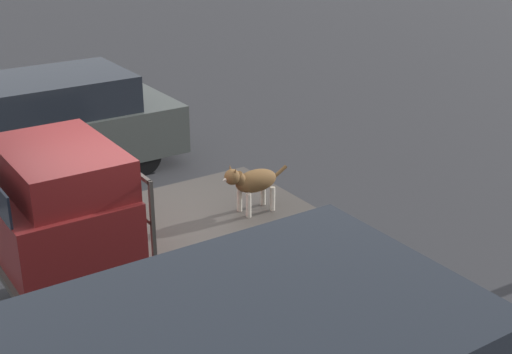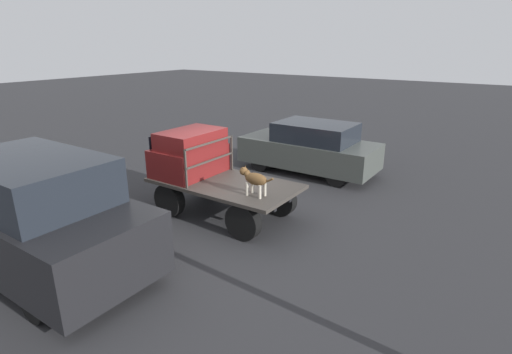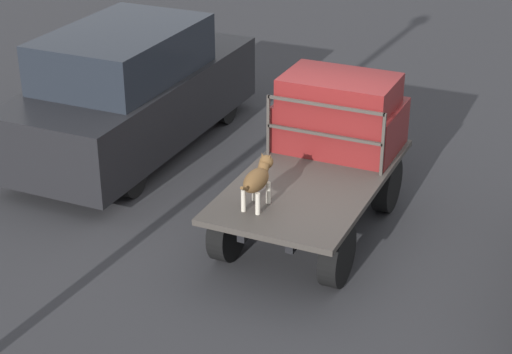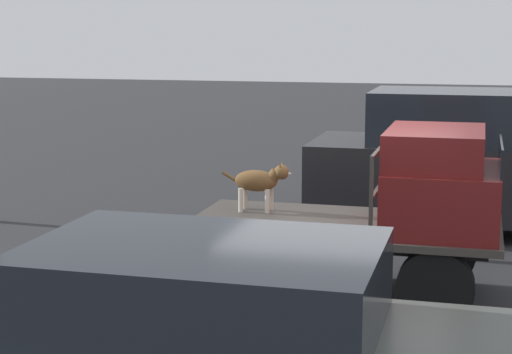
# 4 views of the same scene
# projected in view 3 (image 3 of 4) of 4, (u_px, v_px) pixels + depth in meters

# --- Properties ---
(ground_plane) EXTENTS (80.00, 80.00, 0.00)m
(ground_plane) POSITION_uv_depth(u_px,v_px,m) (311.00, 232.00, 11.99)
(ground_plane) COLOR #2D2D30
(flatbed_truck) EXTENTS (3.52, 1.83, 0.87)m
(flatbed_truck) POSITION_uv_depth(u_px,v_px,m) (312.00, 193.00, 11.72)
(flatbed_truck) COLOR black
(flatbed_truck) RESTS_ON ground
(truck_cab) EXTENTS (1.23, 1.71, 1.11)m
(truck_cab) POSITION_uv_depth(u_px,v_px,m) (340.00, 114.00, 12.25)
(truck_cab) COLOR maroon
(truck_cab) RESTS_ON flatbed_truck
(truck_headboard) EXTENTS (0.04, 1.71, 0.90)m
(truck_headboard) POSITION_uv_depth(u_px,v_px,m) (324.00, 125.00, 11.69)
(truck_headboard) COLOR #3D3833
(truck_headboard) RESTS_ON flatbed_truck
(dog) EXTENTS (0.88, 0.26, 0.62)m
(dog) POSITION_uv_depth(u_px,v_px,m) (258.00, 178.00, 10.69)
(dog) COLOR beige
(dog) RESTS_ON flatbed_truck
(parked_pickup_far) EXTENTS (5.20, 2.05, 2.14)m
(parked_pickup_far) POSITION_uv_depth(u_px,v_px,m) (132.00, 91.00, 14.12)
(parked_pickup_far) COLOR black
(parked_pickup_far) RESTS_ON ground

